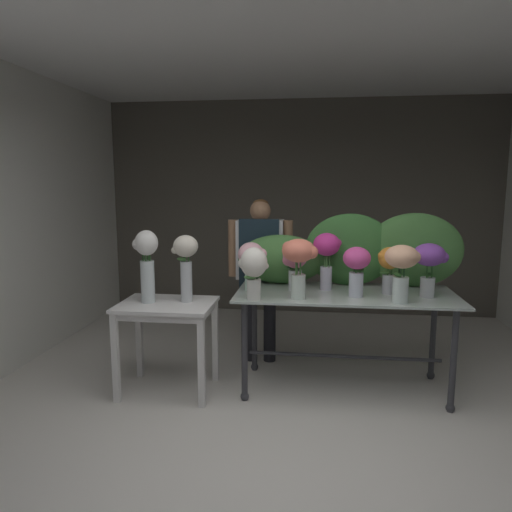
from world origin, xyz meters
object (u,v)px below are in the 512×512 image
Objects in this scene: vase_blush_stock at (252,260)px; vase_peach_dahlias at (402,265)px; vase_coral_roses at (299,258)px; florist at (260,262)px; side_table_white at (167,315)px; vase_fuchsia_peonies at (357,266)px; vase_rosy_snapdragons at (295,261)px; display_table_glass at (345,309)px; vase_white_roses_tall at (146,261)px; vase_sunset_anemones at (389,266)px; vase_cream_lisianthus_tall at (186,260)px; vase_ivory_tulips at (253,268)px; vase_violet_lilies at (429,261)px; vase_magenta_ranunculus at (327,252)px.

vase_peach_dahlias is (1.18, -0.28, 0.03)m from vase_blush_stock.
vase_coral_roses reaches higher than vase_blush_stock.
side_table_white is at bearing -131.39° from florist.
vase_rosy_snapdragons is at bearing 162.78° from vase_fuchsia_peonies.
vase_white_roses_tall reaches higher than display_table_glass.
vase_sunset_anemones is 0.69× the size of vase_cream_lisianthus_tall.
vase_cream_lisianthus_tall is (-1.32, -0.16, 0.42)m from display_table_glass.
side_table_white is 0.49× the size of florist.
vase_coral_roses is at bearing -6.01° from vase_cream_lisianthus_tall.
vase_fuchsia_peonies is at bearing -17.22° from vase_rosy_snapdragons.
display_table_glass is 2.31× the size of side_table_white.
vase_fuchsia_peonies is 0.91× the size of vase_peach_dahlias.
vase_coral_roses is (-0.46, -0.13, 0.08)m from vase_fuchsia_peonies.
vase_ivory_tulips is at bearing -86.66° from florist.
vase_peach_dahlias reaches higher than vase_violet_lilies.
vase_violet_lilies is at bearing 5.76° from vase_fuchsia_peonies.
vase_sunset_anemones is (0.73, 0.25, -0.09)m from vase_coral_roses.
florist reaches higher than vase_violet_lilies.
vase_peach_dahlias is at bearing -138.10° from vase_violet_lilies.
display_table_glass is 0.78m from vase_violet_lilies.
vase_ivory_tulips reaches higher than vase_fuchsia_peonies.
vase_violet_lilies is (1.43, -0.64, 0.14)m from florist.
vase_white_roses_tall is at bearing 177.82° from vase_peach_dahlias.
vase_violet_lilies is 0.77× the size of vase_cream_lisianthus_tall.
vase_magenta_ranunculus reaches higher than vase_violet_lilies.
vase_white_roses_tall is at bearing 178.24° from vase_coral_roses.
vase_white_roses_tall is (-0.90, 0.12, 0.02)m from vase_ivory_tulips.
vase_magenta_ranunculus is at bearing 170.17° from vase_sunset_anemones.
vase_peach_dahlias is 2.03m from vase_white_roses_tall.
vase_violet_lilies is 1.07× the size of vase_fuchsia_peonies.
side_table_white is 1.40× the size of vase_cream_lisianthus_tall.
florist reaches higher than vase_peach_dahlias.
vase_magenta_ranunculus reaches higher than vase_cream_lisianthus_tall.
vase_violet_lilies is at bearing 41.90° from vase_peach_dahlias.
vase_violet_lilies reaches higher than side_table_white.
vase_blush_stock is at bearing -171.06° from vase_magenta_ranunculus.
vase_rosy_snapdragons reaches higher than vase_fuchsia_peonies.
vase_violet_lilies is at bearing 10.80° from vase_ivory_tulips.
vase_sunset_anemones is 0.65× the size of vase_white_roses_tall.
florist is 1.47m from vase_peach_dahlias.
vase_rosy_snapdragons is at bearing 11.62° from vase_cream_lisianthus_tall.
vase_cream_lisianthus_tall is (-1.16, -0.24, -0.05)m from vase_magenta_ranunculus.
vase_magenta_ranunculus is (0.27, 0.06, 0.07)m from vase_rosy_snapdragons.
vase_peach_dahlias is (1.87, -0.08, 0.47)m from side_table_white.
vase_coral_roses is 0.79× the size of vase_white_roses_tall.
vase_fuchsia_peonies is at bearing -60.12° from display_table_glass.
vase_ivory_tulips is (-0.73, -0.33, 0.39)m from display_table_glass.
vase_fuchsia_peonies is 0.82× the size of vase_magenta_ranunculus.
vase_peach_dahlias is at bearing -2.87° from vase_coral_roses.
vase_white_roses_tall is (-1.25, 0.04, -0.06)m from vase_coral_roses.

